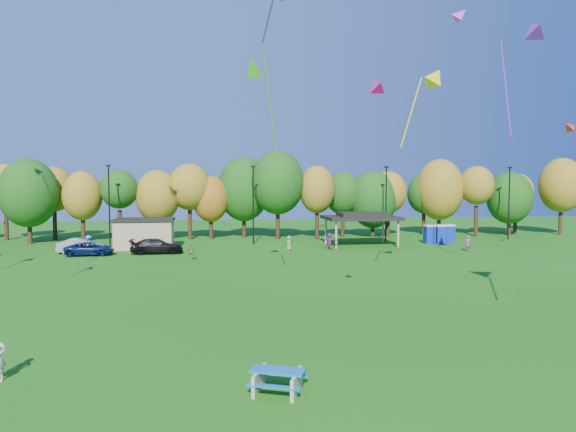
{
  "coord_description": "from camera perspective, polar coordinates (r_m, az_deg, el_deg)",
  "views": [
    {
      "loc": [
        -2.84,
        -19.13,
        7.12
      ],
      "look_at": [
        0.95,
        6.0,
        5.47
      ],
      "focal_mm": 32.0,
      "sensor_mm": 36.0,
      "label": 1
    }
  ],
  "objects": [
    {
      "name": "ground",
      "position": [
        20.61,
        -0.12,
        -16.5
      ],
      "size": [
        160.0,
        160.0,
        0.0
      ],
      "primitive_type": "plane",
      "color": "#19600F",
      "rests_on": "ground"
    },
    {
      "name": "tree_line",
      "position": [
        64.68,
        -6.97,
        2.62
      ],
      "size": [
        93.57,
        10.55,
        11.15
      ],
      "color": "black",
      "rests_on": "ground"
    },
    {
      "name": "lamp_posts",
      "position": [
        59.37,
        -3.89,
        1.57
      ],
      "size": [
        64.5,
        0.25,
        9.09
      ],
      "color": "black",
      "rests_on": "ground"
    },
    {
      "name": "utility_building",
      "position": [
        57.84,
        -15.65,
        -1.86
      ],
      "size": [
        6.3,
        4.3,
        3.25
      ],
      "color": "tan",
      "rests_on": "ground"
    },
    {
      "name": "pavilion",
      "position": [
        58.73,
        8.11,
        -0.12
      ],
      "size": [
        8.2,
        6.2,
        3.77
      ],
      "color": "tan",
      "rests_on": "ground"
    },
    {
      "name": "porta_potties",
      "position": [
        63.0,
        16.48,
        -1.92
      ],
      "size": [
        3.75,
        1.52,
        2.18
      ],
      "color": "#0D2CAD",
      "rests_on": "ground"
    },
    {
      "name": "picnic_table",
      "position": [
        18.28,
        -1.15,
        -17.67
      ],
      "size": [
        2.25,
        2.07,
        0.79
      ],
      "rotation": [
        0.0,
        0.0,
        -0.38
      ],
      "color": "tan",
      "rests_on": "ground"
    },
    {
      "name": "car_b",
      "position": [
        56.1,
        -22.0,
        -3.07
      ],
      "size": [
        4.74,
        2.15,
        1.51
      ],
      "primitive_type": "imported",
      "rotation": [
        0.0,
        0.0,
        1.69
      ],
      "color": "#A8A8AD",
      "rests_on": "ground"
    },
    {
      "name": "car_c",
      "position": [
        53.94,
        -21.16,
        -3.43
      ],
      "size": [
        4.69,
        2.26,
        1.29
      ],
      "primitive_type": "imported",
      "rotation": [
        0.0,
        0.0,
        1.6
      ],
      "color": "#0C1D4B",
      "rests_on": "ground"
    },
    {
      "name": "car_d",
      "position": [
        53.25,
        -14.38,
        -3.27
      ],
      "size": [
        5.23,
        2.2,
        1.51
      ],
      "primitive_type": "imported",
      "rotation": [
        0.0,
        0.0,
        1.59
      ],
      "color": "black",
      "rests_on": "ground"
    },
    {
      "name": "far_person_1",
      "position": [
        56.43,
        19.36,
        -2.89
      ],
      "size": [
        0.62,
        0.42,
        1.67
      ],
      "primitive_type": "imported",
      "rotation": [
        0.0,
        0.0,
        3.17
      ],
      "color": "#9E4A7A",
      "rests_on": "ground"
    },
    {
      "name": "far_person_2",
      "position": [
        53.96,
        0.12,
        -3.03
      ],
      "size": [
        0.79,
        0.91,
        1.56
      ],
      "primitive_type": "imported",
      "rotation": [
        0.0,
        0.0,
        4.24
      ],
      "color": "#8D9263",
      "rests_on": "ground"
    },
    {
      "name": "far_person_3",
      "position": [
        48.03,
        -10.71,
        -3.95
      ],
      "size": [
        0.93,
        0.86,
        1.53
      ],
      "primitive_type": "imported",
      "rotation": [
        0.0,
        0.0,
        2.45
      ],
      "color": "#708C56",
      "rests_on": "ground"
    },
    {
      "name": "far_person_4",
      "position": [
        54.71,
        4.63,
        -2.82
      ],
      "size": [
        1.75,
        1.02,
        1.8
      ],
      "primitive_type": "imported",
      "rotation": [
        0.0,
        0.0,
        2.83
      ],
      "color": "#8F3B89",
      "rests_on": "ground"
    },
    {
      "name": "far_person_5",
      "position": [
        55.2,
        -21.27,
        -2.97
      ],
      "size": [
        0.83,
        1.27,
        1.86
      ],
      "primitive_type": "imported",
      "rotation": [
        0.0,
        0.0,
        4.83
      ],
      "color": "#5389B8",
      "rests_on": "ground"
    },
    {
      "name": "kite_0",
      "position": [
        46.08,
        18.67,
        20.45
      ],
      "size": [
        1.69,
        1.35,
        1.54
      ],
      "color": "#F629CF"
    },
    {
      "name": "kite_1",
      "position": [
        34.81,
        -3.78,
        16.11
      ],
      "size": [
        2.54,
        4.16,
        7.38
      ],
      "color": "green"
    },
    {
      "name": "kite_3",
      "position": [
        54.27,
        28.73,
        8.74
      ],
      "size": [
        1.47,
        1.2,
        1.35
      ],
      "color": "red"
    },
    {
      "name": "kite_4",
      "position": [
        36.13,
        16.0,
        14.55
      ],
      "size": [
        3.38,
        1.93,
        5.53
      ],
      "color": "yellow"
    },
    {
      "name": "kite_10",
      "position": [
        41.36,
        25.57,
        18.11
      ],
      "size": [
        2.01,
        4.95,
        8.44
      ],
      "color": "purple"
    },
    {
      "name": "kite_12",
      "position": [
        24.43,
        9.84,
        14.15
      ],
      "size": [
        0.82,
        1.1,
        1.08
      ],
      "color": "#D90C76"
    }
  ]
}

